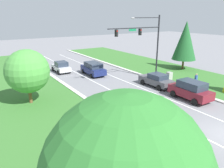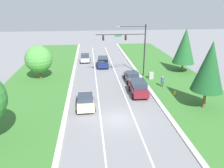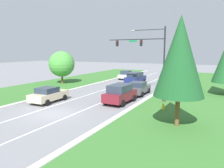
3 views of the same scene
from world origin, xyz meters
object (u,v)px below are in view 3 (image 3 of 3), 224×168
(traffic_signal_mast, at_px, (148,49))
(navy_suv, at_px, (135,78))
(burgundy_suv, at_px, (120,94))
(utility_cabinet, at_px, (166,91))
(graphite_sedan, at_px, (138,88))
(fire_hydrant, at_px, (163,107))
(conifer_far_right_tree, at_px, (180,56))
(oak_near_left_tree, at_px, (62,64))
(champagne_sedan, at_px, (49,95))
(pedestrian, at_px, (164,94))
(silver_sedan, at_px, (126,75))

(traffic_signal_mast, height_order, navy_suv, traffic_signal_mast)
(burgundy_suv, distance_m, utility_cabinet, 7.07)
(graphite_sedan, height_order, fire_hydrant, graphite_sedan)
(navy_suv, distance_m, utility_cabinet, 11.05)
(burgundy_suv, height_order, utility_cabinet, burgundy_suv)
(traffic_signal_mast, relative_size, fire_hydrant, 12.25)
(utility_cabinet, bearing_deg, traffic_signal_mast, 150.78)
(utility_cabinet, distance_m, conifer_far_right_tree, 12.27)
(burgundy_suv, bearing_deg, traffic_signal_mast, 88.53)
(burgundy_suv, distance_m, oak_near_left_tree, 16.66)
(traffic_signal_mast, bearing_deg, burgundy_suv, -92.95)
(conifer_far_right_tree, bearing_deg, fire_hydrant, 116.58)
(navy_suv, relative_size, fire_hydrant, 7.24)
(champagne_sedan, height_order, pedestrian, pedestrian)
(navy_suv, height_order, oak_near_left_tree, oak_near_left_tree)
(champagne_sedan, distance_m, utility_cabinet, 13.98)
(graphite_sedan, relative_size, fire_hydrant, 6.56)
(champagne_sedan, relative_size, fire_hydrant, 6.53)
(graphite_sedan, distance_m, silver_sedan, 15.25)
(graphite_sedan, bearing_deg, champagne_sedan, -132.55)
(champagne_sedan, bearing_deg, oak_near_left_tree, 122.02)
(burgundy_suv, height_order, champagne_sedan, burgundy_suv)
(utility_cabinet, bearing_deg, champagne_sedan, -138.89)
(graphite_sedan, distance_m, fire_hydrant, 7.67)
(navy_suv, xyz_separation_m, graphite_sedan, (3.95, -9.26, -0.12))
(burgundy_suv, xyz_separation_m, navy_suv, (-3.81, 14.45, -0.08))
(champagne_sedan, xyz_separation_m, utility_cabinet, (10.53, 9.19, -0.25))
(navy_suv, bearing_deg, fire_hydrant, -57.53)
(oak_near_left_tree, bearing_deg, conifer_far_right_tree, -31.15)
(traffic_signal_mast, height_order, silver_sedan, traffic_signal_mast)
(burgundy_suv, xyz_separation_m, graphite_sedan, (0.14, 5.20, -0.20))
(fire_hydrant, xyz_separation_m, oak_near_left_tree, (-19.23, 8.89, 2.99))
(utility_cabinet, relative_size, pedestrian, 0.68)
(silver_sedan, bearing_deg, oak_near_left_tree, -123.20)
(traffic_signal_mast, bearing_deg, conifer_far_right_tree, -63.28)
(oak_near_left_tree, bearing_deg, graphite_sedan, -11.00)
(fire_hydrant, relative_size, oak_near_left_tree, 0.13)
(burgundy_suv, relative_size, navy_suv, 0.91)
(pedestrian, bearing_deg, traffic_signal_mast, -63.70)
(traffic_signal_mast, height_order, conifer_far_right_tree, traffic_signal_mast)
(traffic_signal_mast, relative_size, oak_near_left_tree, 1.57)
(graphite_sedan, distance_m, utility_cabinet, 3.47)
(utility_cabinet, bearing_deg, conifer_far_right_tree, -73.18)
(burgundy_suv, height_order, graphite_sedan, burgundy_suv)
(burgundy_suv, relative_size, pedestrian, 2.71)
(burgundy_suv, relative_size, utility_cabinet, 3.99)
(silver_sedan, distance_m, conifer_far_right_tree, 27.53)
(champagne_sedan, distance_m, graphite_sedan, 10.95)
(silver_sedan, distance_m, utility_cabinet, 16.38)
(utility_cabinet, height_order, conifer_far_right_tree, conifer_far_right_tree)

